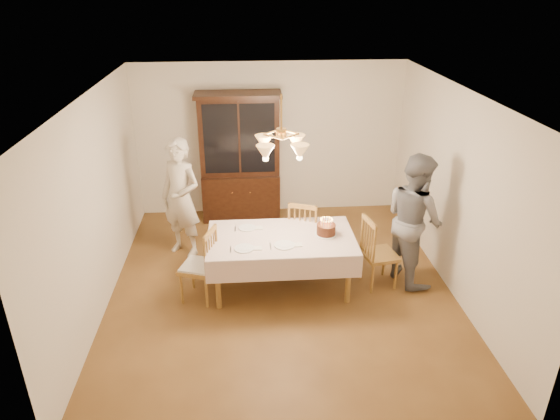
{
  "coord_description": "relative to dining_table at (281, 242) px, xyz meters",
  "views": [
    {
      "loc": [
        -0.44,
        -5.68,
        3.8
      ],
      "look_at": [
        0.0,
        0.2,
        1.05
      ],
      "focal_mm": 32.0,
      "sensor_mm": 36.0,
      "label": 1
    }
  ],
  "objects": [
    {
      "name": "birthday_cake",
      "position": [
        0.59,
        0.02,
        0.15
      ],
      "size": [
        0.3,
        0.3,
        0.23
      ],
      "color": "white",
      "rests_on": "dining_table"
    },
    {
      "name": "elderly_woman",
      "position": [
        -1.38,
        1.04,
        0.21
      ],
      "size": [
        0.78,
        0.71,
        1.78
      ],
      "primitive_type": "imported",
      "rotation": [
        0.0,
        0.0,
        -0.55
      ],
      "color": "beige",
      "rests_on": "ground"
    },
    {
      "name": "chair_far_side",
      "position": [
        0.39,
        0.62,
        -0.24
      ],
      "size": [
        0.56,
        0.55,
        1.0
      ],
      "color": "brown",
      "rests_on": "ground"
    },
    {
      "name": "place_setting_near_left",
      "position": [
        -0.47,
        -0.28,
        0.08
      ],
      "size": [
        0.39,
        0.25,
        0.02
      ],
      "color": "white",
      "rests_on": "dining_table"
    },
    {
      "name": "room_shell",
      "position": [
        0.0,
        0.0,
        0.9
      ],
      "size": [
        5.0,
        5.0,
        5.0
      ],
      "color": "white",
      "rests_on": "ground"
    },
    {
      "name": "chair_right_end",
      "position": [
        1.3,
        -0.03,
        -0.24
      ],
      "size": [
        0.5,
        0.51,
        1.0
      ],
      "color": "brown",
      "rests_on": "ground"
    },
    {
      "name": "place_setting_far_left",
      "position": [
        -0.42,
        0.28,
        0.08
      ],
      "size": [
        0.37,
        0.23,
        0.02
      ],
      "color": "white",
      "rests_on": "dining_table"
    },
    {
      "name": "adult_in_grey",
      "position": [
        1.77,
        0.11,
        0.22
      ],
      "size": [
        0.91,
        1.04,
        1.81
      ],
      "primitive_type": "imported",
      "rotation": [
        0.0,
        0.0,
        1.87
      ],
      "color": "slate",
      "rests_on": "ground"
    },
    {
      "name": "ground",
      "position": [
        0.0,
        0.0,
        -0.68
      ],
      "size": [
        5.0,
        5.0,
        0.0
      ],
      "primitive_type": "plane",
      "color": "brown",
      "rests_on": "ground"
    },
    {
      "name": "chandelier",
      "position": [
        -0.0,
        -0.0,
        1.29
      ],
      "size": [
        0.62,
        0.62,
        0.73
      ],
      "color": "#BF8C3F",
      "rests_on": "ground"
    },
    {
      "name": "chair_left_end",
      "position": [
        -1.07,
        -0.17,
        -0.23
      ],
      "size": [
        0.54,
        0.55,
        1.0
      ],
      "color": "brown",
      "rests_on": "ground"
    },
    {
      "name": "china_hutch",
      "position": [
        -0.52,
        2.25,
        0.36
      ],
      "size": [
        1.38,
        0.54,
        2.16
      ],
      "color": "black",
      "rests_on": "ground"
    },
    {
      "name": "place_setting_near_right",
      "position": [
        0.04,
        -0.23,
        0.08
      ],
      "size": [
        0.4,
        0.26,
        0.02
      ],
      "color": "white",
      "rests_on": "dining_table"
    },
    {
      "name": "dining_table",
      "position": [
        0.0,
        0.0,
        0.0
      ],
      "size": [
        1.9,
        1.1,
        0.76
      ],
      "color": "brown",
      "rests_on": "ground"
    }
  ]
}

